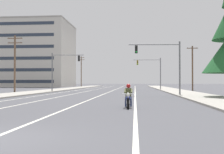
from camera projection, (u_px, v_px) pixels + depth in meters
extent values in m
cube|color=beige|center=(114.00, 90.00, 52.22)|extent=(0.16, 100.00, 0.01)
cube|color=beige|center=(94.00, 90.00, 52.56)|extent=(0.16, 100.00, 0.01)
cube|color=beige|center=(135.00, 90.00, 51.88)|extent=(0.16, 100.00, 0.01)
cube|color=beige|center=(79.00, 90.00, 52.81)|extent=(0.16, 100.00, 0.01)
cube|color=#9E998E|center=(174.00, 91.00, 46.33)|extent=(4.40, 110.00, 0.14)
cube|color=#9E998E|center=(53.00, 90.00, 48.14)|extent=(4.40, 110.00, 0.14)
cylinder|color=black|center=(128.00, 104.00, 15.67)|extent=(0.12, 0.64, 0.64)
cylinder|color=black|center=(129.00, 102.00, 17.22)|extent=(0.12, 0.64, 0.64)
cylinder|color=silver|center=(128.00, 98.00, 15.78)|extent=(0.07, 0.33, 0.68)
sphere|color=white|center=(128.00, 95.00, 15.63)|extent=(0.20, 0.20, 0.20)
cylinder|color=silver|center=(128.00, 94.00, 15.83)|extent=(0.70, 0.05, 0.04)
ellipsoid|color=navy|center=(128.00, 98.00, 16.33)|extent=(0.32, 0.56, 0.28)
cube|color=silver|center=(128.00, 102.00, 16.45)|extent=(0.24, 0.44, 0.24)
cube|color=black|center=(128.00, 99.00, 16.77)|extent=(0.28, 0.52, 0.12)
cube|color=navy|center=(129.00, 97.00, 17.18)|extent=(0.20, 0.36, 0.08)
cylinder|color=silver|center=(126.00, 102.00, 16.86)|extent=(0.08, 0.55, 0.08)
cube|color=#4C512D|center=(128.00, 93.00, 16.74)|extent=(0.36, 0.24, 0.56)
sphere|color=#B21919|center=(128.00, 86.00, 16.72)|extent=(0.26, 0.26, 0.26)
cylinder|color=navy|center=(131.00, 99.00, 16.58)|extent=(0.14, 0.44, 0.30)
cylinder|color=navy|center=(131.00, 104.00, 16.39)|extent=(0.11, 0.16, 0.35)
cylinder|color=#4C512D|center=(132.00, 91.00, 16.46)|extent=(0.10, 0.52, 0.27)
cylinder|color=navy|center=(126.00, 99.00, 16.60)|extent=(0.14, 0.44, 0.30)
cylinder|color=navy|center=(126.00, 104.00, 16.42)|extent=(0.11, 0.16, 0.35)
cylinder|color=#4C512D|center=(125.00, 91.00, 16.50)|extent=(0.10, 0.52, 0.27)
cylinder|color=slate|center=(180.00, 69.00, 30.76)|extent=(0.18, 0.18, 6.20)
cylinder|color=slate|center=(154.00, 45.00, 30.86)|extent=(5.82, 0.50, 0.11)
cube|color=black|center=(136.00, 49.00, 30.89)|extent=(0.32, 0.26, 0.90)
sphere|color=black|center=(136.00, 47.00, 30.74)|extent=(0.18, 0.18, 0.18)
sphere|color=black|center=(136.00, 49.00, 30.74)|extent=(0.18, 0.18, 0.18)
sphere|color=green|center=(136.00, 52.00, 30.73)|extent=(0.18, 0.18, 0.18)
cylinder|color=slate|center=(52.00, 72.00, 42.97)|extent=(0.18, 0.18, 6.20)
cylinder|color=slate|center=(68.00, 55.00, 42.91)|extent=(5.05, 0.33, 0.11)
cube|color=black|center=(79.00, 58.00, 42.83)|extent=(0.31, 0.25, 0.90)
sphere|color=black|center=(79.00, 57.00, 42.99)|extent=(0.18, 0.18, 0.18)
sphere|color=black|center=(79.00, 59.00, 42.98)|extent=(0.18, 0.18, 0.18)
sphere|color=green|center=(79.00, 60.00, 42.98)|extent=(0.18, 0.18, 0.18)
cylinder|color=slate|center=(161.00, 74.00, 52.00)|extent=(0.18, 0.18, 6.20)
cylinder|color=slate|center=(147.00, 60.00, 52.26)|extent=(5.20, 0.12, 0.11)
cube|color=#B79319|center=(138.00, 63.00, 52.40)|extent=(0.30, 0.24, 0.90)
sphere|color=black|center=(138.00, 61.00, 52.25)|extent=(0.18, 0.18, 0.18)
sphere|color=black|center=(138.00, 63.00, 52.25)|extent=(0.18, 0.18, 0.18)
sphere|color=green|center=(138.00, 64.00, 52.24)|extent=(0.18, 0.18, 0.18)
cylinder|color=brown|center=(15.00, 64.00, 38.57)|extent=(0.26, 0.26, 8.22)
cube|color=brown|center=(15.00, 38.00, 38.64)|extent=(2.15, 0.12, 0.12)
cylinder|color=slate|center=(9.00, 38.00, 38.72)|extent=(0.08, 0.08, 0.12)
cylinder|color=slate|center=(21.00, 38.00, 38.56)|extent=(0.08, 0.08, 0.12)
cube|color=brown|center=(15.00, 43.00, 38.63)|extent=(2.11, 0.12, 0.12)
cylinder|color=slate|center=(9.00, 42.00, 38.70)|extent=(0.08, 0.08, 0.12)
cylinder|color=slate|center=(21.00, 42.00, 38.55)|extent=(0.08, 0.08, 0.12)
cylinder|color=brown|center=(192.00, 68.00, 48.69)|extent=(0.26, 0.26, 8.07)
cube|color=brown|center=(192.00, 48.00, 48.75)|extent=(1.98, 0.12, 0.12)
cylinder|color=slate|center=(188.00, 48.00, 48.82)|extent=(0.08, 0.08, 0.12)
cylinder|color=slate|center=(197.00, 48.00, 48.68)|extent=(0.08, 0.08, 0.12)
cylinder|color=brown|center=(81.00, 72.00, 85.86)|extent=(0.26, 0.26, 9.68)
cube|color=brown|center=(81.00, 58.00, 85.94)|extent=(1.95, 0.12, 0.12)
cylinder|color=slate|center=(79.00, 57.00, 86.01)|extent=(0.08, 0.08, 0.12)
cylinder|color=slate|center=(84.00, 57.00, 85.88)|extent=(0.08, 0.08, 0.12)
cube|color=brown|center=(81.00, 60.00, 85.93)|extent=(2.03, 0.12, 0.12)
cylinder|color=slate|center=(79.00, 59.00, 86.01)|extent=(0.08, 0.08, 0.12)
cylinder|color=slate|center=(84.00, 59.00, 85.86)|extent=(0.08, 0.08, 0.12)
cube|color=beige|center=(28.00, 56.00, 87.18)|extent=(26.99, 19.09, 20.12)
cube|color=#9B978F|center=(29.00, 24.00, 87.37)|extent=(27.23, 19.33, 0.40)
cube|color=#283342|center=(15.00, 81.00, 77.49)|extent=(22.67, 0.06, 0.90)
cube|color=#283342|center=(15.00, 70.00, 77.55)|extent=(22.67, 0.06, 0.90)
cube|color=#283342|center=(15.00, 58.00, 77.61)|extent=(22.67, 0.06, 0.90)
cube|color=#283342|center=(15.00, 47.00, 77.67)|extent=(22.67, 0.06, 0.90)
cube|color=#283342|center=(15.00, 35.00, 77.73)|extent=(22.67, 0.06, 0.90)
cube|color=#283342|center=(16.00, 23.00, 77.79)|extent=(22.67, 0.06, 0.90)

